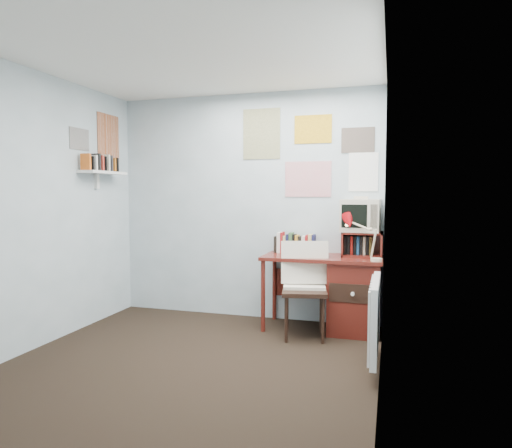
{
  "coord_description": "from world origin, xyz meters",
  "views": [
    {
      "loc": [
        1.56,
        -3.13,
        1.41
      ],
      "look_at": [
        0.35,
        0.96,
        1.11
      ],
      "focal_mm": 32.0,
      "sensor_mm": 36.0,
      "label": 1
    }
  ],
  "objects": [
    {
      "name": "ground",
      "position": [
        0.0,
        0.0,
        0.0
      ],
      "size": [
        3.5,
        3.5,
        0.0
      ],
      "primitive_type": "plane",
      "color": "black",
      "rests_on": "ground"
    },
    {
      "name": "book_row",
      "position": [
        0.66,
        1.66,
        0.87
      ],
      "size": [
        0.6,
        0.14,
        0.22
      ],
      "primitive_type": "cube",
      "color": "maroon",
      "rests_on": "desk"
    },
    {
      "name": "radiator",
      "position": [
        1.46,
        0.55,
        0.42
      ],
      "size": [
        0.09,
        0.8,
        0.6
      ],
      "primitive_type": "cube",
      "color": "white",
      "rests_on": "right_wall"
    },
    {
      "name": "desk",
      "position": [
        1.17,
        1.48,
        0.41
      ],
      "size": [
        1.2,
        0.55,
        0.76
      ],
      "color": "maroon",
      "rests_on": "ground"
    },
    {
      "name": "crt_tv",
      "position": [
        1.27,
        1.61,
        1.19
      ],
      "size": [
        0.4,
        0.37,
        0.36
      ],
      "primitive_type": "cube",
      "rotation": [
        0.0,
        0.0,
        -0.05
      ],
      "color": "beige",
      "rests_on": "tv_riser"
    },
    {
      "name": "wall_shelf",
      "position": [
        -1.4,
        1.1,
        1.62
      ],
      "size": [
        0.2,
        0.62,
        0.24
      ],
      "primitive_type": "cube",
      "color": "white",
      "rests_on": "left_wall"
    },
    {
      "name": "right_wall",
      "position": [
        1.5,
        0.0,
        1.25
      ],
      "size": [
        0.02,
        3.5,
        2.5
      ],
      "primitive_type": "cube",
      "color": "silver",
      "rests_on": "ground"
    },
    {
      "name": "desk_chair",
      "position": [
        0.78,
        1.16,
        0.45
      ],
      "size": [
        0.54,
        0.52,
        0.9
      ],
      "primitive_type": "cube",
      "rotation": [
        0.0,
        0.0,
        0.2
      ],
      "color": "black",
      "rests_on": "ground"
    },
    {
      "name": "ceiling",
      "position": [
        0.0,
        0.0,
        2.5
      ],
      "size": [
        3.0,
        3.5,
        0.02
      ],
      "primitive_type": "cube",
      "color": "white",
      "rests_on": "back_wall"
    },
    {
      "name": "tv_riser",
      "position": [
        1.29,
        1.59,
        0.89
      ],
      "size": [
        0.4,
        0.3,
        0.25
      ],
      "primitive_type": "cube",
      "color": "maroon",
      "rests_on": "desk"
    },
    {
      "name": "back_wall",
      "position": [
        0.0,
        1.75,
        1.25
      ],
      "size": [
        3.0,
        0.02,
        2.5
      ],
      "primitive_type": "cube",
      "color": "silver",
      "rests_on": "ground"
    },
    {
      "name": "desk_lamp",
      "position": [
        1.44,
        1.28,
        0.96
      ],
      "size": [
        0.32,
        0.28,
        0.39
      ],
      "primitive_type": "cube",
      "rotation": [
        0.0,
        0.0,
        -0.18
      ],
      "color": "#AC0B10",
      "rests_on": "desk"
    },
    {
      "name": "posters_back",
      "position": [
        0.7,
        1.74,
        1.85
      ],
      "size": [
        1.2,
        0.01,
        0.9
      ],
      "primitive_type": "cube",
      "color": "white",
      "rests_on": "back_wall"
    },
    {
      "name": "posters_left",
      "position": [
        -1.49,
        1.1,
        2.0
      ],
      "size": [
        0.01,
        0.7,
        0.6
      ],
      "primitive_type": "cube",
      "color": "white",
      "rests_on": "left_wall"
    },
    {
      "name": "left_wall",
      "position": [
        -1.5,
        0.0,
        1.25
      ],
      "size": [
        0.02,
        3.5,
        2.5
      ],
      "primitive_type": "cube",
      "color": "silver",
      "rests_on": "ground"
    }
  ]
}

